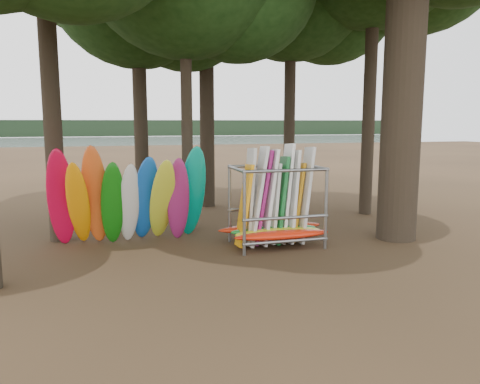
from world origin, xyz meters
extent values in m
plane|color=#47331E|center=(0.00, 0.00, 0.00)|extent=(120.00, 120.00, 0.00)
plane|color=gray|center=(0.00, 60.00, 0.00)|extent=(160.00, 160.00, 0.00)
cube|color=black|center=(0.00, 110.00, 2.00)|extent=(160.00, 4.00, 4.00)
cylinder|color=black|center=(-5.60, 2.62, 6.70)|extent=(0.51, 0.51, 13.41)
cylinder|color=black|center=(-2.85, 6.12, 5.12)|extent=(0.52, 0.52, 10.24)
cylinder|color=black|center=(-0.11, 7.07, 6.71)|extent=(0.59, 0.59, 13.42)
cylinder|color=black|center=(3.27, 6.44, 5.60)|extent=(0.47, 0.47, 11.20)
cylinder|color=black|center=(-1.64, 2.97, 5.11)|extent=(0.36, 0.36, 10.23)
cylinder|color=black|center=(5.38, 3.77, 6.47)|extent=(0.47, 0.47, 12.94)
cylinder|color=black|center=(4.19, 0.02, 6.63)|extent=(1.16, 1.16, 13.27)
ellipsoid|color=red|center=(-5.42, 1.74, 1.41)|extent=(0.78, 1.04, 2.88)
ellipsoid|color=#FF9409|center=(-4.96, 1.60, 1.23)|extent=(0.76, 1.74, 2.63)
ellipsoid|color=#E4561C|center=(-4.50, 1.72, 1.44)|extent=(0.87, 1.23, 2.97)
ellipsoid|color=#10680F|center=(-4.04, 1.51, 1.22)|extent=(0.74, 1.16, 2.53)
ellipsoid|color=silver|center=(-3.58, 1.55, 1.19)|extent=(0.72, 1.28, 2.47)
ellipsoid|color=blue|center=(-3.12, 1.65, 1.28)|extent=(0.94, 1.68, 2.71)
ellipsoid|color=yellow|center=(-2.66, 1.45, 1.25)|extent=(0.83, 1.96, 2.64)
ellipsoid|color=#922060|center=(-2.20, 1.41, 1.26)|extent=(0.71, 1.25, 2.62)
ellipsoid|color=#059F85|center=(-1.74, 1.64, 1.42)|extent=(0.86, 1.58, 2.95)
ellipsoid|color=red|center=(0.42, -0.21, 0.42)|extent=(2.77, 0.55, 0.24)
ellipsoid|color=gold|center=(0.42, 0.10, 0.42)|extent=(2.56, 0.55, 0.24)
ellipsoid|color=#1C822A|center=(0.42, 0.44, 0.42)|extent=(2.62, 0.55, 0.24)
ellipsoid|color=#B8240D|center=(0.42, 0.75, 0.42)|extent=(3.19, 0.55, 0.24)
cube|color=#FFA20D|center=(-0.48, 0.44, 1.16)|extent=(0.46, 0.76, 2.35)
cube|color=silver|center=(-0.30, 0.59, 1.38)|extent=(0.35, 0.80, 2.79)
cube|color=silver|center=(-0.12, 0.38, 1.42)|extent=(0.60, 0.79, 2.85)
cube|color=#A71B72|center=(0.06, 0.55, 1.36)|extent=(0.61, 0.79, 2.73)
cube|color=white|center=(0.24, 0.39, 1.37)|extent=(0.53, 0.77, 2.76)
cube|color=white|center=(0.42, 0.54, 1.16)|extent=(0.36, 0.77, 2.35)
cube|color=#17692C|center=(0.60, 0.44, 1.26)|extent=(0.43, 0.77, 2.55)
cube|color=white|center=(0.78, 0.54, 1.44)|extent=(0.46, 0.81, 2.90)
cube|color=silver|center=(0.96, 0.44, 1.35)|extent=(0.37, 0.79, 2.72)
cube|color=orange|center=(1.14, 0.60, 1.16)|extent=(0.46, 0.75, 2.34)
cube|color=silver|center=(1.32, 0.37, 1.39)|extent=(0.47, 0.79, 2.81)
camera|label=1|loc=(-4.18, -11.95, 3.50)|focal=35.00mm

